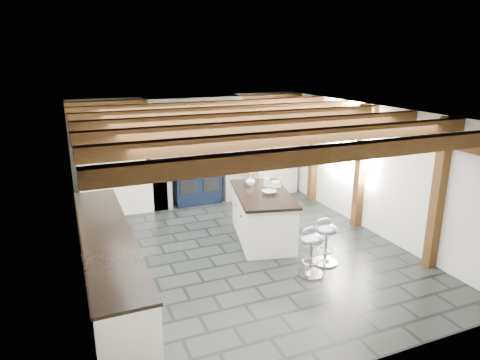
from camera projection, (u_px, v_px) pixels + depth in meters
name	position (u px, v px, depth m)	size (l,w,h in m)	color
ground	(244.00, 250.00, 7.12)	(6.00, 6.00, 0.00)	black
room_shell	(183.00, 172.00, 7.85)	(6.00, 6.03, 6.00)	silver
range_cooker	(196.00, 181.00, 9.36)	(1.00, 0.63, 0.99)	black
kitchen_island	(262.00, 215.00, 7.47)	(1.28, 1.89, 1.14)	white
bar_stool_near	(326.00, 236.00, 6.56)	(0.42, 0.42, 0.73)	silver
bar_stool_far	(311.00, 246.00, 6.21)	(0.40, 0.40, 0.73)	silver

